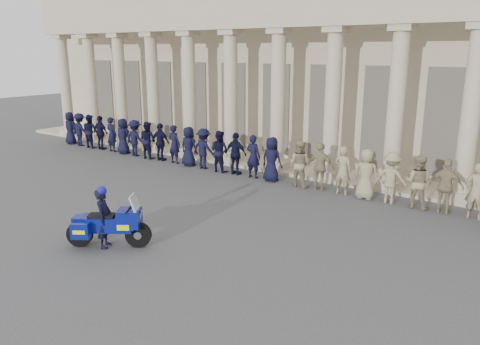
% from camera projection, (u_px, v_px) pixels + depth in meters
% --- Properties ---
extents(ground, '(90.00, 90.00, 0.00)m').
position_uv_depth(ground, '(177.00, 230.00, 14.39)').
color(ground, '#454547').
rests_on(ground, ground).
extents(building, '(40.00, 12.50, 9.00)m').
position_uv_depth(building, '(365.00, 67.00, 24.82)').
color(building, tan).
rests_on(building, ground).
extents(officer_rank, '(22.57, 0.72, 1.89)m').
position_uv_depth(officer_rank, '(208.00, 149.00, 21.56)').
color(officer_rank, black).
rests_on(officer_rank, ground).
extents(motorcycle, '(2.07, 1.66, 1.54)m').
position_uv_depth(motorcycle, '(109.00, 224.00, 13.05)').
color(motorcycle, black).
rests_on(motorcycle, ground).
extents(rider, '(0.68, 0.74, 1.79)m').
position_uv_depth(rider, '(104.00, 217.00, 13.00)').
color(rider, black).
rests_on(rider, ground).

